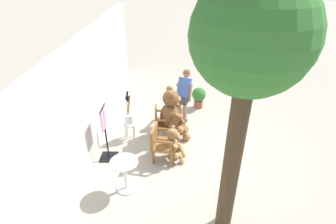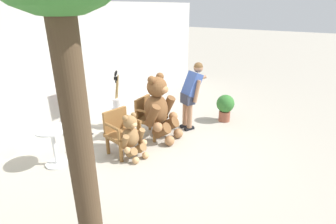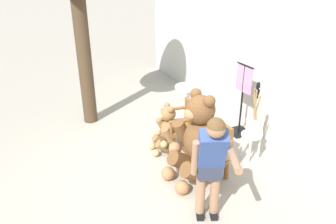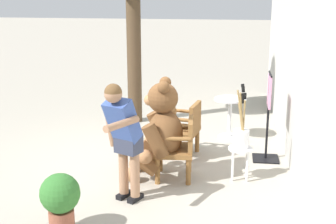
{
  "view_description": "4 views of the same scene",
  "coord_description": "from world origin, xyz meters",
  "views": [
    {
      "loc": [
        -5.37,
        0.5,
        4.1
      ],
      "look_at": [
        0.27,
        0.58,
        0.86
      ],
      "focal_mm": 28.0,
      "sensor_mm": 36.0,
      "label": 1
    },
    {
      "loc": [
        -3.73,
        -2.53,
        2.69
      ],
      "look_at": [
        0.22,
        0.08,
        0.77
      ],
      "focal_mm": 28.0,
      "sensor_mm": 36.0,
      "label": 2
    },
    {
      "loc": [
        3.97,
        -1.76,
        3.04
      ],
      "look_at": [
        -0.29,
        0.37,
        0.84
      ],
      "focal_mm": 35.0,
      "sensor_mm": 36.0,
      "label": 3
    },
    {
      "loc": [
        6.54,
        1.4,
        2.65
      ],
      "look_at": [
        0.1,
        0.53,
        0.86
      ],
      "focal_mm": 50.0,
      "sensor_mm": 36.0,
      "label": 4
    }
  ],
  "objects": [
    {
      "name": "white_stool",
      "position": [
        0.37,
        1.58,
        0.36
      ],
      "size": [
        0.34,
        0.34,
        0.46
      ],
      "color": "white",
      "rests_on": "ground"
    },
    {
      "name": "ground_plane",
      "position": [
        0.0,
        0.0,
        0.0
      ],
      "size": [
        60.0,
        60.0,
        0.0
      ],
      "primitive_type": "plane",
      "color": "#A8A091"
    },
    {
      "name": "potted_plant",
      "position": [
        2.11,
        -0.38,
        0.4
      ],
      "size": [
        0.44,
        0.44,
        0.68
      ],
      "color": "brown",
      "rests_on": "ground"
    },
    {
      "name": "wooden_chair_right",
      "position": [
        0.45,
        0.72,
        0.46
      ],
      "size": [
        0.59,
        0.56,
        0.86
      ],
      "color": "brown",
      "rests_on": "ground"
    },
    {
      "name": "patio_tree",
      "position": [
        -2.18,
        -0.49,
        3.24
      ],
      "size": [
        1.59,
        1.52,
        4.12
      ],
      "color": "#473523",
      "rests_on": "ground"
    },
    {
      "name": "round_side_table",
      "position": [
        -1.44,
        1.42,
        0.45
      ],
      "size": [
        0.56,
        0.56,
        0.72
      ],
      "color": "silver",
      "rests_on": "ground"
    },
    {
      "name": "person_visitor",
      "position": [
        1.3,
        0.15,
        0.92
      ],
      "size": [
        0.84,
        0.48,
        1.54
      ],
      "color": "black",
      "rests_on": "ground"
    },
    {
      "name": "wooden_chair_left",
      "position": [
        -0.45,
        0.72,
        0.46
      ],
      "size": [
        0.64,
        0.61,
        0.86
      ],
      "color": "brown",
      "rests_on": "ground"
    },
    {
      "name": "teddy_bear_small",
      "position": [
        -0.46,
        0.43,
        0.43
      ],
      "size": [
        0.54,
        0.54,
        0.88
      ],
      "color": "olive",
      "rests_on": "ground"
    },
    {
      "name": "clothing_display_stand",
      "position": [
        -0.44,
        2.0,
        0.72
      ],
      "size": [
        0.44,
        0.4,
        1.36
      ],
      "color": "black",
      "rests_on": "ground"
    },
    {
      "name": "back_wall",
      "position": [
        0.0,
        2.4,
        1.4
      ],
      "size": [
        10.0,
        0.16,
        2.8
      ],
      "primitive_type": "cube",
      "color": "beige",
      "rests_on": "ground"
    },
    {
      "name": "brush_bucket",
      "position": [
        0.38,
        1.58,
        0.66
      ],
      "size": [
        0.22,
        0.22,
        0.91
      ],
      "color": "white",
      "rests_on": "white_stool"
    },
    {
      "name": "teddy_bear_large",
      "position": [
        0.46,
        0.47,
        0.69
      ],
      "size": [
        0.85,
        0.82,
        1.42
      ],
      "color": "brown",
      "rests_on": "ground"
    }
  ]
}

